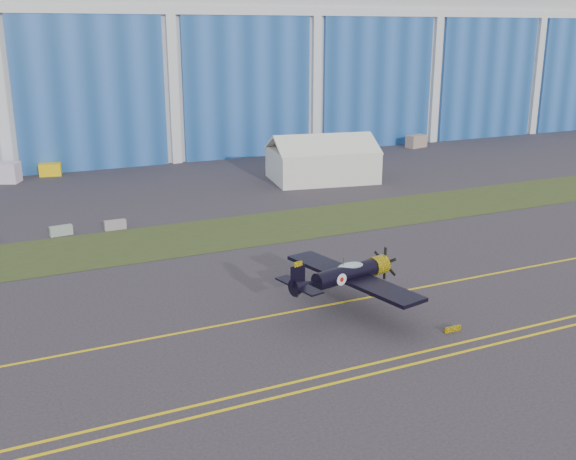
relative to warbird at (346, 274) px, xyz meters
name	(u,v)px	position (x,y,z in m)	size (l,w,h in m)	color
ground	(59,321)	(-17.51, 6.42, -2.64)	(260.00, 260.00, 0.00)	#373239
grass_median	(37,257)	(-17.51, 20.42, -2.62)	(260.00, 10.00, 0.02)	#475128
taxiway_centreline	(70,354)	(-17.51, 1.42, -2.63)	(200.00, 0.20, 0.02)	yellow
edge_line_near	(100,440)	(-17.51, -8.08, -2.63)	(80.00, 0.20, 0.02)	yellow
edge_line_far	(96,429)	(-17.51, -7.08, -2.63)	(80.00, 0.20, 0.02)	yellow
guard_board_right	(453,329)	(4.49, -5.58, -2.47)	(1.20, 0.15, 0.35)	yellow
warbird	(346,274)	(0.00, 0.00, 0.00)	(11.58, 13.10, 3.38)	black
tent	(322,157)	(17.78, 36.98, 0.28)	(13.97, 11.24, 5.84)	silver
tug	(50,170)	(-12.68, 54.13, -1.86)	(2.68, 1.67, 1.56)	yellow
gse_box	(416,141)	(42.81, 52.16, -1.66)	(3.28, 1.75, 1.97)	#A3897C
barrier_b	(61,231)	(-14.89, 26.11, -2.19)	(2.00, 0.60, 0.90)	#8C9D94
barrier_c	(115,225)	(-10.03, 25.90, -2.19)	(2.00, 0.60, 0.90)	gray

